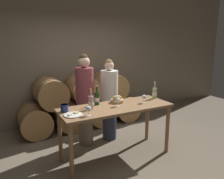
{
  "coord_description": "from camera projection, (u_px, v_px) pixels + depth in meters",
  "views": [
    {
      "loc": [
        -1.65,
        -2.94,
        1.92
      ],
      "look_at": [
        0.0,
        0.14,
        1.13
      ],
      "focal_mm": 35.0,
      "sensor_mm": 36.0,
      "label": 1
    }
  ],
  "objects": [
    {
      "name": "bread_basket",
      "position": [
        117.0,
        100.0,
        3.73
      ],
      "size": [
        0.23,
        0.23,
        0.12
      ],
      "color": "tan",
      "rests_on": "tasting_table"
    },
    {
      "name": "blue_crock",
      "position": [
        64.0,
        108.0,
        3.23
      ],
      "size": [
        0.12,
        0.12,
        0.11
      ],
      "color": "navy",
      "rests_on": "tasting_table"
    },
    {
      "name": "cheese_plate",
      "position": [
        73.0,
        115.0,
        3.09
      ],
      "size": [
        0.27,
        0.27,
        0.04
      ],
      "color": "white",
      "rests_on": "tasting_table"
    },
    {
      "name": "person_left",
      "position": [
        85.0,
        99.0,
        3.96
      ],
      "size": [
        0.33,
        0.33,
        1.69
      ],
      "color": "#756651",
      "rests_on": "ground_plane"
    },
    {
      "name": "wine_glass_center",
      "position": [
        144.0,
        97.0,
        3.69
      ],
      "size": [
        0.08,
        0.08,
        0.14
      ],
      "color": "white",
      "rests_on": "tasting_table"
    },
    {
      "name": "tasting_table",
      "position": [
        116.0,
        113.0,
        3.54
      ],
      "size": [
        1.84,
        0.69,
        0.88
      ],
      "color": "olive",
      "rests_on": "ground_plane"
    },
    {
      "name": "wine_bottle_red",
      "position": [
        97.0,
        98.0,
        3.58
      ],
      "size": [
        0.08,
        0.08,
        0.32
      ],
      "color": "#193819",
      "rests_on": "tasting_table"
    },
    {
      "name": "wine_glass_far_left",
      "position": [
        89.0,
        109.0,
        3.06
      ],
      "size": [
        0.08,
        0.08,
        0.14
      ],
      "color": "white",
      "rests_on": "tasting_table"
    },
    {
      "name": "person_right",
      "position": [
        109.0,
        100.0,
        4.21
      ],
      "size": [
        0.33,
        0.33,
        1.58
      ],
      "color": "#2D334C",
      "rests_on": "ground_plane"
    },
    {
      "name": "ground_plane",
      "position": [
        116.0,
        156.0,
        3.71
      ],
      "size": [
        10.0,
        10.0,
        0.0
      ],
      "primitive_type": "plane",
      "color": "#726654"
    },
    {
      "name": "barrel_stack",
      "position": [
        82.0,
        102.0,
        4.95
      ],
      "size": [
        2.73,
        0.83,
        1.18
      ],
      "color": "#A87A47",
      "rests_on": "ground_plane"
    },
    {
      "name": "wine_bottle_white",
      "position": [
        155.0,
        93.0,
        3.98
      ],
      "size": [
        0.08,
        0.08,
        0.31
      ],
      "color": "#ADBC7F",
      "rests_on": "tasting_table"
    },
    {
      "name": "wine_bottle_rose",
      "position": [
        91.0,
        102.0,
        3.35
      ],
      "size": [
        0.08,
        0.08,
        0.32
      ],
      "color": "#BC8E93",
      "rests_on": "tasting_table"
    },
    {
      "name": "stone_wall_back",
      "position": [
        73.0,
        54.0,
        5.17
      ],
      "size": [
        10.0,
        0.12,
        3.2
      ],
      "color": "gray",
      "rests_on": "ground_plane"
    },
    {
      "name": "wine_glass_left",
      "position": [
        118.0,
        100.0,
        3.5
      ],
      "size": [
        0.08,
        0.08,
        0.14
      ],
      "color": "white",
      "rests_on": "tasting_table"
    }
  ]
}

